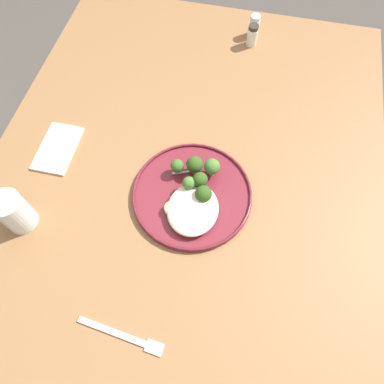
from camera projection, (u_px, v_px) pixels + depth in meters
ground at (185, 267)px, 1.53m from camera, size 6.00×6.00×0.00m
wooden_dining_table at (181, 200)px, 0.95m from camera, size 1.40×1.00×0.74m
dinner_plate at (192, 194)px, 0.86m from camera, size 0.29×0.29×0.02m
noodle_bed at (193, 209)px, 0.82m from camera, size 0.14×0.12×0.03m
seared_scallop_tilted_round at (189, 207)px, 0.83m from camera, size 0.03×0.03×0.01m
seared_scallop_on_noodles at (178, 202)px, 0.83m from camera, size 0.04×0.04×0.01m
seared_scallop_front_small at (198, 220)px, 0.81m from camera, size 0.03×0.03×0.02m
seared_scallop_right_edge at (172, 209)px, 0.82m from camera, size 0.04×0.04×0.02m
seared_scallop_rear_pale at (210, 206)px, 0.83m from camera, size 0.03×0.03×0.01m
seared_scallop_large_seared at (190, 192)px, 0.85m from camera, size 0.02×0.02×0.01m
broccoli_floret_small_sprig at (203, 194)px, 0.82m from camera, size 0.04×0.04×0.06m
broccoli_floret_split_head at (189, 184)px, 0.83m from camera, size 0.03×0.03×0.05m
broccoli_floret_beside_noodles at (200, 179)px, 0.83m from camera, size 0.04×0.04×0.06m
broccoli_floret_tall_stalk at (195, 165)px, 0.85m from camera, size 0.04×0.04×0.06m
broccoli_floret_near_rim at (212, 167)px, 0.85m from camera, size 0.04×0.04×0.05m
broccoli_floret_left_leaning at (177, 166)px, 0.86m from camera, size 0.03×0.03×0.05m
onion_sliver_short_strip at (182, 172)px, 0.88m from camera, size 0.02×0.05×0.00m
onion_sliver_long_sliver at (199, 173)px, 0.88m from camera, size 0.05×0.04×0.00m
onion_sliver_pale_crescent at (191, 166)px, 0.89m from camera, size 0.03×0.02×0.00m
water_glass at (15, 213)px, 0.79m from camera, size 0.07×0.07×0.10m
dinner_fork at (124, 336)px, 0.71m from camera, size 0.04×0.19×0.00m
folded_napkin at (58, 148)px, 0.92m from camera, size 0.15×0.09×0.01m
salt_shaker at (254, 26)px, 1.10m from camera, size 0.03×0.03×0.07m
pepper_shaker at (252, 35)px, 1.08m from camera, size 0.03×0.03×0.07m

